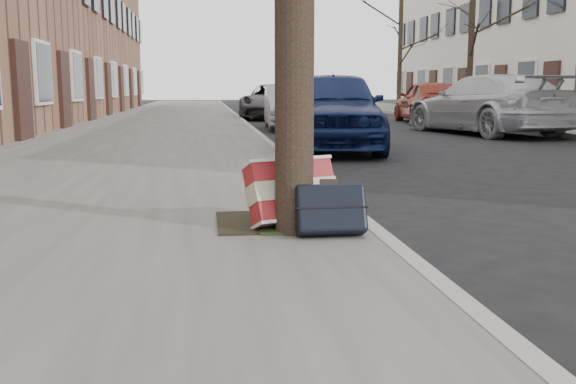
{
  "coord_description": "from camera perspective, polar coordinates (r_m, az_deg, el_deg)",
  "views": [
    {
      "loc": [
        -2.51,
        -3.69,
        1.16
      ],
      "look_at": [
        -1.92,
        0.8,
        0.42
      ],
      "focal_mm": 40.0,
      "sensor_mm": 36.0,
      "label": 1
    }
  ],
  "objects": [
    {
      "name": "tree_far_b",
      "position": [
        24.88,
        15.95,
        12.34
      ],
      "size": [
        0.22,
        0.22,
        5.06
      ],
      "primitive_type": "cylinder",
      "color": "black",
      "rests_on": "far_sidewalk"
    },
    {
      "name": "car_far_back",
      "position": [
        22.07,
        12.43,
        7.89
      ],
      "size": [
        2.09,
        4.36,
        1.44
      ],
      "primitive_type": "imported",
      "rotation": [
        0.0,
        0.0,
        3.05
      ],
      "color": "maroon",
      "rests_on": "ground"
    },
    {
      "name": "car_near_front",
      "position": [
        12.2,
        3.97,
        7.34
      ],
      "size": [
        2.49,
        4.69,
        1.52
      ],
      "primitive_type": "imported",
      "rotation": [
        0.0,
        0.0,
        -0.16
      ],
      "color": "#0E1944",
      "rests_on": "ground"
    },
    {
      "name": "tree_far_c",
      "position": [
        33.01,
        9.92,
        11.92
      ],
      "size": [
        0.22,
        0.22,
        5.31
      ],
      "primitive_type": "cylinder",
      "color": "black",
      "rests_on": "far_sidewalk"
    },
    {
      "name": "car_near_back",
      "position": [
        24.43,
        -1.3,
        8.05
      ],
      "size": [
        3.05,
        5.02,
        1.3
      ],
      "primitive_type": "imported",
      "rotation": [
        0.0,
        0.0,
        -0.2
      ],
      "color": "#393A3E",
      "rests_on": "ground"
    },
    {
      "name": "near_sidewalk",
      "position": [
        18.76,
        -11.1,
        5.71
      ],
      "size": [
        5.0,
        70.0,
        0.12
      ],
      "primitive_type": "cube",
      "color": "slate",
      "rests_on": "ground"
    },
    {
      "name": "car_far_front",
      "position": [
        17.01,
        17.22,
        7.43
      ],
      "size": [
        2.98,
        5.41,
        1.49
      ],
      "primitive_type": "imported",
      "rotation": [
        0.0,
        0.0,
        3.33
      ],
      "color": "#AEB0B6",
      "rests_on": "ground"
    },
    {
      "name": "dirt_patch",
      "position": [
        5.02,
        -1.46,
        -2.64
      ],
      "size": [
        0.85,
        0.85,
        0.02
      ],
      "primitive_type": "cube",
      "color": "black",
      "rests_on": "near_sidewalk"
    },
    {
      "name": "suitcase_red",
      "position": [
        4.86,
        0.37,
        -0.01
      ],
      "size": [
        0.76,
        0.58,
        0.52
      ],
      "primitive_type": "cube",
      "rotation": [
        -0.42,
        0.0,
        0.35
      ],
      "color": "maroon",
      "rests_on": "near_sidewalk"
    },
    {
      "name": "suitcase_navy",
      "position": [
        4.54,
        3.8,
        -1.5
      ],
      "size": [
        0.5,
        0.29,
        0.39
      ],
      "primitive_type": "cube",
      "rotation": [
        -0.42,
        0.0,
        -0.0
      ],
      "color": "black",
      "rests_on": "near_sidewalk"
    },
    {
      "name": "car_near_mid",
      "position": [
        18.26,
        0.18,
        7.56
      ],
      "size": [
        1.49,
        3.85,
        1.25
      ],
      "primitive_type": "imported",
      "rotation": [
        0.0,
        0.0,
        -0.05
      ],
      "color": "#ADB0B6",
      "rests_on": "ground"
    },
    {
      "name": "far_sidewalk",
      "position": [
        21.37,
        21.54,
        5.65
      ],
      "size": [
        4.0,
        70.0,
        0.12
      ],
      "primitive_type": "cube",
      "color": "slate",
      "rests_on": "ground"
    }
  ]
}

